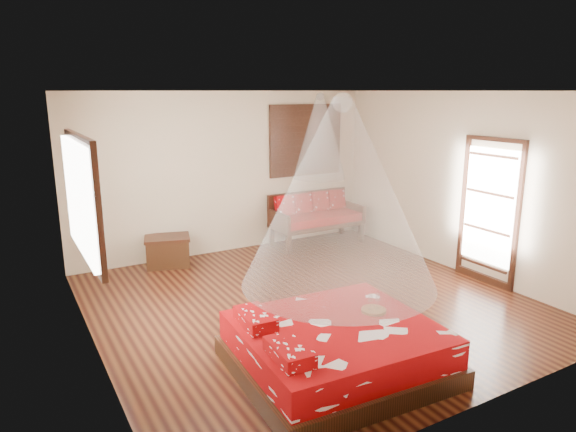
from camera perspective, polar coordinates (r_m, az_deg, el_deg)
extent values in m
cube|color=black|center=(7.08, 2.45, -9.64)|extent=(5.50, 5.50, 0.02)
cube|color=silver|center=(6.50, 2.71, 13.81)|extent=(5.50, 5.50, 0.02)
cube|color=beige|center=(5.71, -21.55, -1.45)|extent=(0.02, 5.50, 2.80)
cube|color=beige|center=(8.43, 18.66, 3.47)|extent=(0.02, 5.50, 2.80)
cube|color=beige|center=(9.06, -6.83, 4.77)|extent=(5.50, 0.02, 2.80)
cube|color=beige|center=(4.64, 21.17, -4.79)|extent=(5.50, 0.02, 2.80)
cube|color=black|center=(5.50, 5.35, -15.75)|extent=(2.10, 1.92, 0.20)
cube|color=#940408|center=(5.38, 5.41, -13.44)|extent=(1.99, 1.81, 0.30)
cube|color=#940408|center=(4.67, 0.15, -14.88)|extent=(0.31, 0.54, 0.13)
cube|color=#940408|center=(5.28, -3.63, -11.32)|extent=(0.31, 0.54, 0.13)
cube|color=black|center=(8.99, 0.07, -2.99)|extent=(0.08, 0.08, 0.42)
cube|color=black|center=(9.85, 8.13, -1.63)|extent=(0.08, 0.08, 0.42)
cube|color=black|center=(9.53, -1.85, -2.02)|extent=(0.08, 0.08, 0.42)
cube|color=black|center=(10.35, 5.96, -0.82)|extent=(0.08, 0.08, 0.42)
cube|color=black|center=(9.61, 3.24, -0.85)|extent=(1.71, 0.76, 0.08)
cube|color=#95050A|center=(9.58, 3.24, -0.22)|extent=(1.65, 0.70, 0.14)
cube|color=black|center=(9.82, 2.18, 1.22)|extent=(1.71, 0.06, 0.55)
cube|color=black|center=(9.16, -1.04, -0.53)|extent=(0.06, 0.76, 0.30)
cube|color=black|center=(10.03, 7.16, 0.62)|extent=(0.06, 0.76, 0.30)
cube|color=#940408|center=(9.42, -0.38, 1.13)|extent=(0.36, 0.19, 0.38)
cube|color=#940408|center=(9.61, 1.60, 1.37)|extent=(0.36, 0.19, 0.38)
cube|color=#940408|center=(9.81, 3.49, 1.61)|extent=(0.36, 0.19, 0.38)
cube|color=#940408|center=(10.02, 5.32, 1.83)|extent=(0.36, 0.19, 0.38)
cube|color=black|center=(8.65, -13.21, -3.97)|extent=(0.78, 0.65, 0.44)
cube|color=black|center=(8.58, -13.30, -2.39)|extent=(0.83, 0.70, 0.05)
cube|color=black|center=(9.70, 1.99, 8.42)|extent=(1.52, 0.06, 1.32)
cube|color=black|center=(9.69, 2.02, 8.42)|extent=(1.35, 0.04, 1.10)
cube|color=black|center=(5.84, -21.72, 1.89)|extent=(0.08, 1.74, 1.34)
cube|color=white|center=(5.85, -21.33, 1.94)|extent=(0.04, 1.54, 1.10)
cube|color=black|center=(8.09, 21.43, 0.29)|extent=(0.08, 1.02, 2.16)
cube|color=white|center=(8.06, 21.40, 0.97)|extent=(0.03, 0.82, 1.70)
cylinder|color=brown|center=(5.66, 9.49, -10.29)|extent=(0.26, 0.26, 0.03)
cone|color=white|center=(4.88, 5.81, 2.43)|extent=(1.90, 1.90, 1.80)
cone|color=white|center=(9.29, 3.54, 8.79)|extent=(0.95, 0.95, 1.50)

